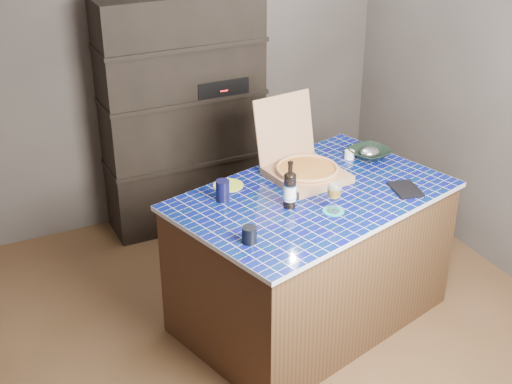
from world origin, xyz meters
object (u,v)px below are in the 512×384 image
kitchen_island (311,257)px  pizza_box (305,167)px  mead_bottle (290,189)px  dvd_case (406,189)px  wine_glass (334,191)px  bowl (370,153)px

kitchen_island → pizza_box: 0.56m
kitchen_island → mead_bottle: 0.60m
dvd_case → kitchen_island: bearing=169.5°
kitchen_island → pizza_box: bearing=58.7°
kitchen_island → wine_glass: bearing=-107.7°
kitchen_island → mead_bottle: size_ratio=6.43×
mead_bottle → dvd_case: size_ratio=1.34×
kitchen_island → wine_glass: size_ratio=9.85×
mead_bottle → bowl: mead_bottle is taller
kitchen_island → bowl: bearing=10.3°
pizza_box → wine_glass: (-0.07, -0.46, 0.07)m
kitchen_island → mead_bottle: bearing=-174.3°
kitchen_island → pizza_box: size_ratio=3.29×
pizza_box → bowl: (0.53, 0.06, -0.03)m
mead_bottle → wine_glass: 0.25m
mead_bottle → wine_glass: mead_bottle is taller
pizza_box → bowl: 0.53m
pizza_box → wine_glass: 0.47m
pizza_box → kitchen_island: bearing=-112.5°
wine_glass → bowl: 0.80m
pizza_box → dvd_case: 0.63m
mead_bottle → dvd_case: bearing=-9.8°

